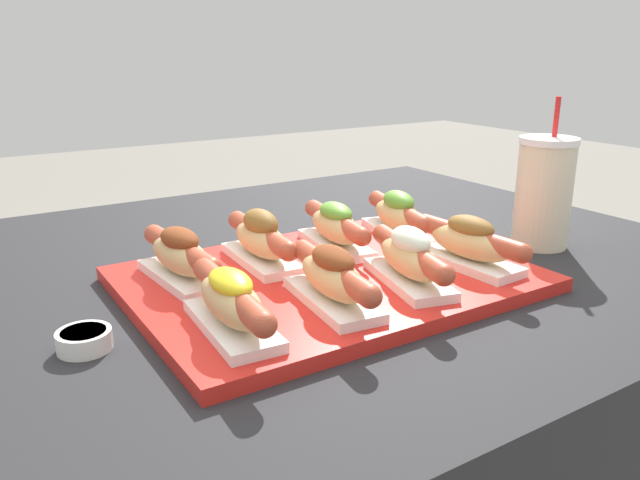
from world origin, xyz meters
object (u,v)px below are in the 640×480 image
Objects in this scene: serving_tray at (328,279)px; sauce_bowl at (84,339)px; hot_dog_2 at (410,258)px; hot_dog_5 at (261,239)px; drink_cup at (544,192)px; hot_dog_4 at (181,255)px; hot_dog_1 at (333,277)px; hot_dog_6 at (336,226)px; hot_dog_3 at (469,242)px; hot_dog_7 at (398,215)px; hot_dog_0 at (231,301)px.

serving_tray is 0.31m from sauce_bowl.
serving_tray is at bearing 127.00° from hot_dog_2.
hot_dog_5 is at bearing 20.74° from sauce_bowl.
drink_cup is (0.31, 0.05, 0.03)m from hot_dog_2.
drink_cup is at bearing -11.44° from hot_dog_4.
hot_dog_1 is 0.21m from hot_dog_6.
hot_dog_5 is at bearing 124.22° from serving_tray.
serving_tray is at bearing -55.78° from hot_dog_5.
hot_dog_1 is 1.00× the size of hot_dog_4.
hot_dog_4 reaches higher than sauce_bowl.
drink_cup reaches higher than sauce_bowl.
hot_dog_3 is 1.02× the size of hot_dog_7.
serving_tray is 8.98× the size of sauce_bowl.
hot_dog_5 reaches higher than hot_dog_6.
serving_tray is at bearing 155.75° from hot_dog_3.
hot_dog_2 is at bearing -34.50° from hot_dog_4.
hot_dog_0 is 1.00× the size of hot_dog_4.
hot_dog_4 is (-0.24, 0.16, -0.00)m from hot_dog_2.
serving_tray is at bearing 59.76° from hot_dog_1.
hot_dog_1 and hot_dog_6 have the same top height.
hot_dog_1 is at bearing -124.66° from hot_dog_6.
hot_dog_7 is at bearing 10.95° from sauce_bowl.
hot_dog_0 is 0.16m from sauce_bowl.
hot_dog_6 reaches higher than serving_tray.
hot_dog_7 is at bearing 23.81° from serving_tray.
hot_dog_2 is 0.98× the size of hot_dog_5.
hot_dog_4 is at bearing 168.56° from drink_cup.
serving_tray is 0.19m from hot_dog_4.
hot_dog_6 is (0.25, 0.17, 0.00)m from hot_dog_0.
hot_dog_1 is 0.29m from hot_dog_7.
hot_dog_3 is at bearing 1.92° from hot_dog_0.
hot_dog_5 is 0.12m from hot_dog_6.
sauce_bowl is at bearing -159.26° from hot_dog_5.
serving_tray is 2.61× the size of hot_dog_4.
hot_dog_6 is at bearing 50.98° from serving_tray.
drink_cup reaches higher than hot_dog_0.
hot_dog_1 is 0.17m from hot_dog_5.
hot_dog_5 reaches higher than hot_dog_2.
drink_cup is at bearing -20.50° from hot_dog_6.
hot_dog_2 reaches higher than hot_dog_6.
hot_dog_2 is (0.24, 0.00, 0.00)m from hot_dog_0.
hot_dog_2 reaches higher than sauce_bowl.
hot_dog_2 reaches higher than hot_dog_7.
hot_dog_7 is (0.01, 0.16, 0.00)m from hot_dog_3.
hot_dog_5 reaches higher than hot_dog_7.
hot_dog_4 is 1.01× the size of hot_dog_6.
drink_cup is (0.19, -0.11, 0.03)m from hot_dog_7.
serving_tray is 2.62× the size of hot_dog_1.
hot_dog_1 reaches higher than sauce_bowl.
hot_dog_7 is at bearing 87.47° from hot_dog_3.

